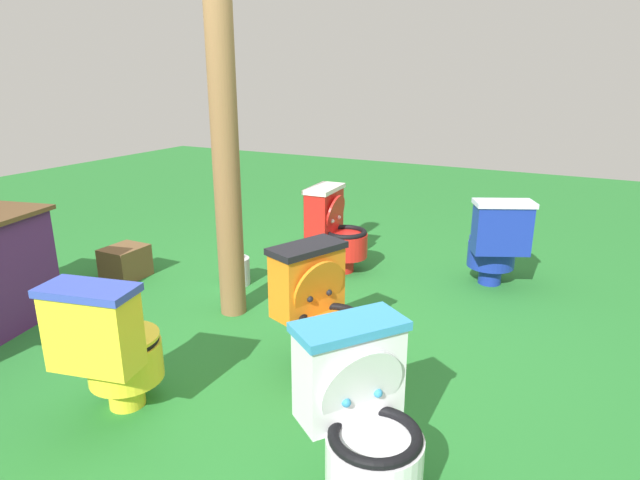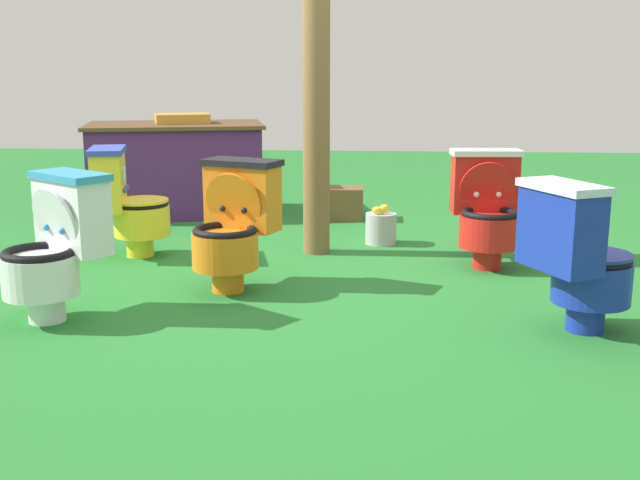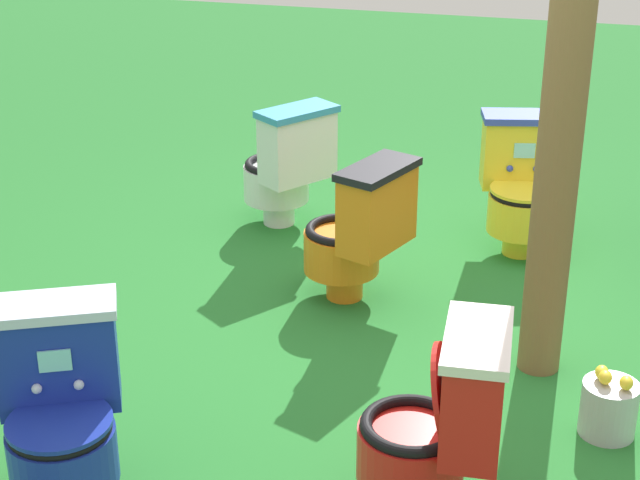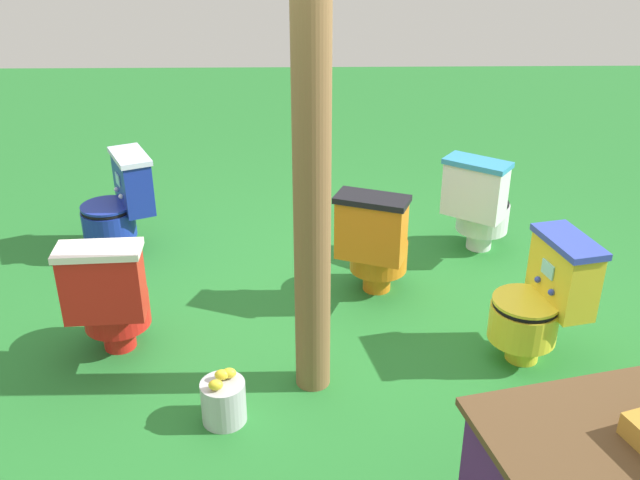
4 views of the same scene
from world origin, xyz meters
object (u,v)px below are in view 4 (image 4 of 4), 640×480
Objects in this scene: toilet_red at (110,297)px; toilet_orange at (375,242)px; toilet_yellow at (541,300)px; wooden_post at (312,205)px; toilet_white at (479,204)px; lemon_bucket at (224,400)px; toilet_blue at (120,204)px.

toilet_orange is at bearing 19.25° from toilet_red.
wooden_post is (1.24, 0.20, 0.66)m from toilet_yellow.
toilet_white is 2.63× the size of lemon_bucket.
wooden_post reaches higher than toilet_yellow.
toilet_red reaches higher than lemon_bucket.
toilet_blue is 1.00× the size of toilet_white.
wooden_post is at bearing 86.41° from toilet_yellow.
toilet_blue is at bearing 49.51° from toilet_yellow.
toilet_yellow is 2.63× the size of lemon_bucket.
toilet_orange is at bearing -125.05° from lemon_bucket.
toilet_white and toilet_orange have the same top height.
toilet_orange reaches higher than lemon_bucket.
toilet_white is 2.43m from lemon_bucket.
toilet_yellow is 0.35× the size of wooden_post.
wooden_post reaches higher than toilet_white.
toilet_yellow is at bearing -170.68° from wooden_post.
toilet_yellow reaches higher than lemon_bucket.
toilet_blue is 2.15m from wooden_post.
toilet_red is at bearing 75.30° from toilet_yellow.
toilet_yellow is (-0.05, 1.30, -0.00)m from toilet_white.
wooden_post is at bearing -92.54° from toilet_white.
toilet_blue is 1.00× the size of toilet_yellow.
lemon_bucket is at bearing -44.51° from toilet_red.
toilet_blue and toilet_orange have the same top height.
toilet_red is 1.00× the size of toilet_white.
wooden_post reaches higher than toilet_blue.
wooden_post reaches higher than lemon_bucket.
wooden_post is at bearing -146.24° from lemon_bucket.
toilet_orange is (0.83, -0.70, 0.00)m from toilet_yellow.
toilet_yellow is 1.00× the size of toilet_orange.
toilet_orange is (-1.74, 0.64, 0.00)m from toilet_blue.
toilet_white and toilet_yellow have the same top height.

